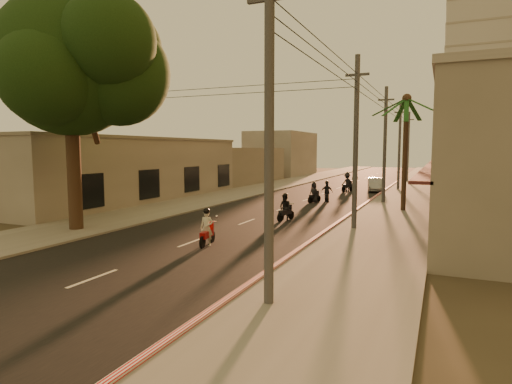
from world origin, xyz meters
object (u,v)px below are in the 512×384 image
palm_tree (407,105)px  scooter_far_a (314,193)px  scooter_mid_a (285,208)px  scooter_mid_b (327,192)px  scooter_far_b (347,183)px  broadleaf_tree (78,64)px  parked_car (376,185)px  scooter_red (207,229)px  scooter_far_c (355,177)px

palm_tree → scooter_far_a: size_ratio=4.92×
scooter_mid_a → scooter_mid_b: scooter_mid_b is taller
scooter_far_a → scooter_far_b: bearing=104.5°
palm_tree → broadleaf_tree: bearing=-136.5°
broadleaf_tree → parked_car: broadleaf_tree is taller
scooter_far_a → scooter_far_b: 9.63m
scooter_red → parked_car: 28.16m
scooter_far_b → scooter_far_a: bearing=-73.5°
scooter_mid_b → scooter_far_b: 8.81m
palm_tree → scooter_mid_a: bearing=-132.4°
scooter_red → scooter_mid_b: (0.92, 17.47, 0.04)m
scooter_far_b → parked_car: bearing=54.4°
palm_tree → parked_car: 15.59m
scooter_far_a → parked_car: bearing=92.7°
scooter_far_a → parked_car: scooter_far_a is taller
scooter_far_a → scooter_far_c: bearing=110.1°
broadleaf_tree → scooter_far_b: (8.35, 25.85, -7.56)m
scooter_mid_b → scooter_far_b: scooter_far_b is taller
scooter_red → parked_car: size_ratio=0.39×
scooter_far_a → parked_car: 11.73m
palm_tree → scooter_far_b: (-6.26, 11.99, -6.23)m
scooter_mid_b → broadleaf_tree: bearing=-133.8°
scooter_far_a → scooter_far_b: scooter_far_b is taller
scooter_red → scooter_far_a: (0.10, 16.68, 0.01)m
palm_tree → scooter_far_c: palm_tree is taller
scooter_mid_b → scooter_far_b: bearing=73.8°
broadleaf_tree → palm_tree: size_ratio=1.48×
scooter_red → scooter_far_c: 36.99m
scooter_red → parked_car: bearing=74.0°
palm_tree → parked_car: bearing=105.3°
broadleaf_tree → scooter_mid_a: (8.51, 7.18, -7.72)m
parked_car → scooter_red: bearing=-107.5°
scooter_mid_a → scooter_far_b: size_ratio=0.83×
broadleaf_tree → scooter_mid_b: size_ratio=7.03×
broadleaf_tree → parked_car: size_ratio=2.77×
scooter_mid_b → parked_car: scooter_mid_b is taller
scooter_mid_b → parked_car: size_ratio=0.39×
scooter_mid_b → scooter_far_a: 1.15m
scooter_red → scooter_far_c: size_ratio=1.01×
scooter_red → scooter_far_c: (-0.48, 36.99, 0.02)m
scooter_red → scooter_far_a: scooter_red is taller
scooter_mid_a → scooter_red: bearing=-82.3°
palm_tree → parked_car: (-3.74, 13.68, -6.46)m
broadleaf_tree → scooter_mid_b: broadleaf_tree is taller
palm_tree → scooter_far_b: palm_tree is taller
scooter_far_a → scooter_far_b: (0.67, 9.60, 0.16)m
scooter_mid_a → scooter_far_a: size_ratio=1.00×
parked_car → scooter_far_c: scooter_far_c is taller
scooter_mid_a → scooter_far_b: 18.67m
scooter_far_a → parked_car: (3.19, 11.29, -0.07)m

